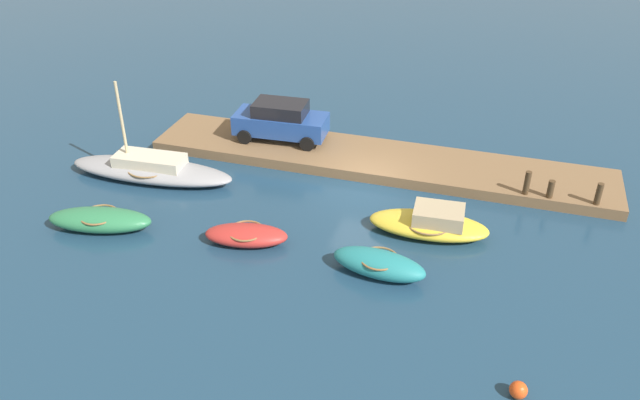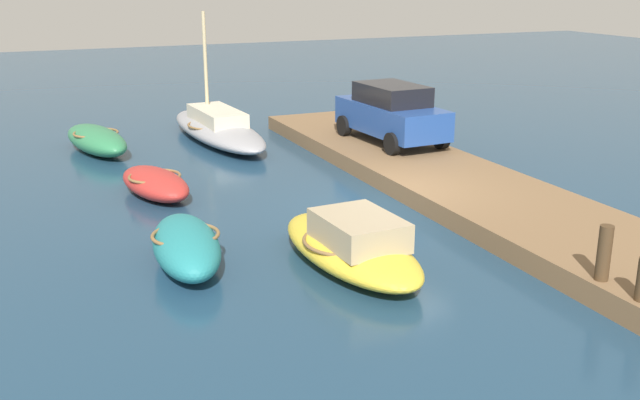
% 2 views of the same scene
% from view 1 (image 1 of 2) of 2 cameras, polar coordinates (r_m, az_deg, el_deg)
% --- Properties ---
extents(ground_plane, '(84.00, 84.00, 0.00)m').
position_cam_1_polar(ground_plane, '(26.28, 4.06, 1.09)').
color(ground_plane, navy).
extents(dock_platform, '(19.76, 3.39, 0.45)m').
position_cam_1_polar(dock_platform, '(27.94, 5.07, 3.52)').
color(dock_platform, brown).
rests_on(dock_platform, ground_plane).
extents(rowboat_green, '(4.00, 2.10, 0.81)m').
position_cam_1_polar(rowboat_green, '(24.77, -18.84, -1.65)').
color(rowboat_green, '#2D7A4C').
rests_on(rowboat_green, ground_plane).
extents(rowboat_teal, '(3.27, 1.57, 0.83)m').
position_cam_1_polar(rowboat_teal, '(21.33, 5.22, -5.63)').
color(rowboat_teal, teal).
rests_on(rowboat_teal, ground_plane).
extents(sailboat_grey, '(7.15, 2.32, 4.16)m').
position_cam_1_polar(sailboat_grey, '(27.58, -14.68, 2.67)').
color(sailboat_grey, '#939399').
rests_on(sailboat_grey, ground_plane).
extents(dinghy_red, '(3.13, 1.82, 0.68)m').
position_cam_1_polar(dinghy_red, '(22.88, -6.52, -3.09)').
color(dinghy_red, '#B72D28').
rests_on(dinghy_red, ground_plane).
extents(motorboat_yellow, '(4.39, 2.01, 1.09)m').
position_cam_1_polar(motorboat_yellow, '(23.54, 9.72, -2.03)').
color(motorboat_yellow, gold).
rests_on(motorboat_yellow, ground_plane).
extents(mooring_post_west, '(0.23, 0.23, 0.88)m').
position_cam_1_polar(mooring_post_west, '(26.21, 23.37, 0.49)').
color(mooring_post_west, '#47331E').
rests_on(mooring_post_west, dock_platform).
extents(mooring_post_mid_west, '(0.25, 0.25, 0.71)m').
position_cam_1_polar(mooring_post_mid_west, '(26.06, 19.68, 0.91)').
color(mooring_post_mid_west, '#47331E').
rests_on(mooring_post_mid_west, dock_platform).
extents(mooring_post_mid_east, '(0.23, 0.23, 0.96)m').
position_cam_1_polar(mooring_post_mid_east, '(25.94, 17.80, 1.45)').
color(mooring_post_mid_east, '#47331E').
rests_on(mooring_post_mid_east, dock_platform).
extents(parked_car, '(4.18, 2.09, 1.75)m').
position_cam_1_polar(parked_car, '(28.87, -3.48, 7.02)').
color(parked_car, '#234793').
rests_on(parked_car, dock_platform).
extents(marker_buoy, '(0.48, 0.48, 0.48)m').
position_cam_1_polar(marker_buoy, '(18.27, 17.10, -15.73)').
color(marker_buoy, '#E54C19').
rests_on(marker_buoy, ground_plane).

